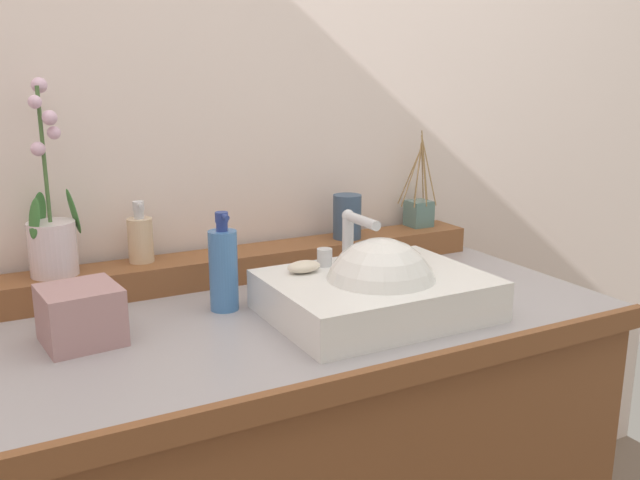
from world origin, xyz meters
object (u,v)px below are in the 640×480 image
at_px(sink_basin, 378,294).
at_px(tumbler_cup, 347,217).
at_px(reed_diffuser, 419,211).
at_px(soap_bar, 304,267).
at_px(lotion_bottle, 223,268).
at_px(soap_dispenser, 140,238).
at_px(potted_plant, 52,233).
at_px(tissue_box, 81,315).

height_order(sink_basin, tumbler_cup, sink_basin).
bearing_deg(tumbler_cup, reed_diffuser, 6.57).
relative_size(soap_bar, lotion_bottle, 0.35).
height_order(soap_dispenser, reed_diffuser, reed_diffuser).
xyz_separation_m(potted_plant, tissue_box, (0.01, -0.24, -0.10)).
height_order(soap_bar, lotion_bottle, lotion_bottle).
bearing_deg(soap_bar, soap_dispenser, 131.58).
bearing_deg(soap_dispenser, soap_bar, -48.42).
bearing_deg(potted_plant, lotion_bottle, -33.29).
xyz_separation_m(potted_plant, lotion_bottle, (0.29, -0.19, -0.07)).
xyz_separation_m(sink_basin, soap_bar, (-0.11, 0.10, 0.05)).
xyz_separation_m(soap_dispenser, tumbler_cup, (0.51, -0.02, 0.00)).
relative_size(potted_plant, tissue_box, 3.04).
bearing_deg(tissue_box, reed_diffuser, 15.62).
bearing_deg(tissue_box, sink_basin, -13.51).
bearing_deg(lotion_bottle, soap_bar, -29.30).
bearing_deg(potted_plant, soap_dispenser, 4.60).
relative_size(soap_bar, tissue_box, 0.54).
bearing_deg(tissue_box, lotion_bottle, 8.96).
xyz_separation_m(soap_bar, potted_plant, (-0.44, 0.27, 0.06)).
xyz_separation_m(soap_bar, lotion_bottle, (-0.14, 0.08, -0.00)).
height_order(sink_basin, tissue_box, sink_basin).
height_order(tumbler_cup, lotion_bottle, lotion_bottle).
distance_m(sink_basin, soap_dispenser, 0.54).
bearing_deg(tumbler_cup, potted_plant, 179.20).
height_order(reed_diffuser, lotion_bottle, reed_diffuser).
height_order(tumbler_cup, tissue_box, tumbler_cup).
height_order(potted_plant, soap_dispenser, potted_plant).
relative_size(soap_bar, soap_dispenser, 0.52).
bearing_deg(tumbler_cup, tissue_box, -161.35).
xyz_separation_m(sink_basin, lotion_bottle, (-0.26, 0.17, 0.04)).
height_order(soap_bar, tumbler_cup, tumbler_cup).
relative_size(soap_dispenser, lotion_bottle, 0.67).
bearing_deg(soap_dispenser, tissue_box, -124.00).
distance_m(tumbler_cup, lotion_bottle, 0.43).
relative_size(soap_bar, reed_diffuser, 0.27).
relative_size(sink_basin, potted_plant, 1.06).
distance_m(soap_bar, potted_plant, 0.52).
bearing_deg(soap_dispenser, reed_diffuser, 0.26).
bearing_deg(reed_diffuser, tumbler_cup, -173.43).
relative_size(soap_dispenser, tumbler_cup, 1.23).
xyz_separation_m(potted_plant, tumbler_cup, (0.69, -0.01, -0.03)).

